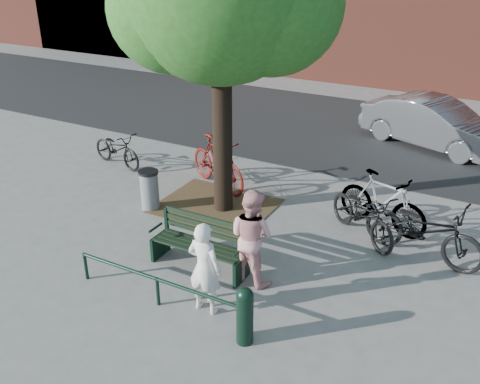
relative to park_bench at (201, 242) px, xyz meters
The scene contains 15 objects.
ground 0.49m from the park_bench, 90.00° to the right, with size 90.00×90.00×0.00m, color gray.
dirt_pit 2.39m from the park_bench, 115.24° to the left, with size 2.40×2.00×0.02m, color brown.
road 8.43m from the park_bench, 90.00° to the left, with size 40.00×7.00×0.01m, color black.
park_bench is the anchor object (origin of this frame).
guard_railing 1.28m from the park_bench, 90.00° to the right, with size 3.06×0.06×0.51m.
person_left 1.28m from the park_bench, 54.94° to the right, with size 0.56×0.36×1.52m, color white.
person_right 1.01m from the park_bench, ahead, with size 0.81×0.63×1.66m, color pink.
bollard 2.11m from the park_bench, 40.82° to the right, with size 0.25×0.25×0.92m.
litter_bin 2.58m from the park_bench, 147.69° to the left, with size 0.43×0.43×0.87m.
bicycle_a 5.28m from the park_bench, 146.29° to the left, with size 0.60×1.71×0.90m, color black.
bicycle_b 3.37m from the park_bench, 116.05° to the left, with size 0.57×2.01×1.21m, color #58100C.
bicycle_c 3.18m from the park_bench, 47.08° to the left, with size 0.67×1.93×1.01m, color black.
bicycle_d 3.74m from the park_bench, 50.45° to the left, with size 0.55×1.94×1.16m, color gray.
bicycle_e 3.94m from the park_bench, 32.58° to the left, with size 0.77×2.20×1.15m, color black.
parked_car 8.57m from the park_bench, 73.96° to the left, with size 1.42×4.07×1.34m, color gray.
Camera 1 is at (4.44, -6.63, 5.21)m, focal length 40.00 mm.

